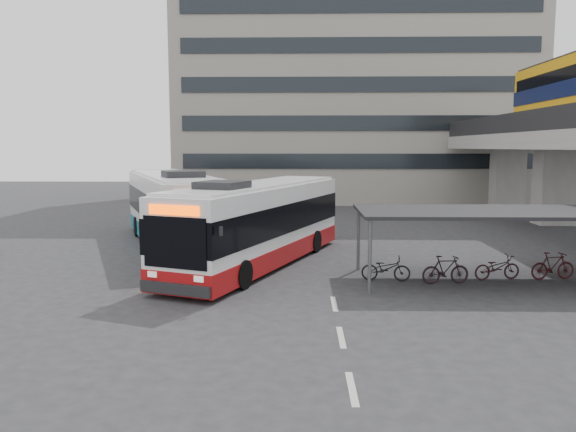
{
  "coord_description": "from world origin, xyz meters",
  "views": [
    {
      "loc": [
        1.49,
        -16.54,
        4.72
      ],
      "look_at": [
        0.97,
        5.53,
        2.0
      ],
      "focal_mm": 35.0,
      "sensor_mm": 36.0,
      "label": 1
    }
  ],
  "objects": [
    {
      "name": "ground",
      "position": [
        0.0,
        0.0,
        0.0
      ],
      "size": [
        120.0,
        120.0,
        0.0
      ],
      "primitive_type": "plane",
      "color": "#28282B",
      "rests_on": "ground"
    },
    {
      "name": "bike_shelter",
      "position": [
        8.5,
        3.0,
        1.52
      ],
      "size": [
        10.0,
        4.0,
        2.54
      ],
      "color": "#595B60",
      "rests_on": "ground"
    },
    {
      "name": "office_block",
      "position": [
        6.0,
        36.0,
        12.5
      ],
      "size": [
        30.0,
        15.0,
        25.0
      ],
      "primitive_type": "cube",
      "color": "gray",
      "rests_on": "ground"
    },
    {
      "name": "road_markings",
      "position": [
        2.5,
        -3.0,
        0.01
      ],
      "size": [
        0.15,
        7.6,
        0.01
      ],
      "color": "beige",
      "rests_on": "ground"
    },
    {
      "name": "bus_main",
      "position": [
        -0.2,
        5.69,
        1.64
      ],
      "size": [
        6.72,
        12.09,
        3.54
      ],
      "rotation": [
        0.0,
        0.0,
        -0.37
      ],
      "color": "white",
      "rests_on": "ground"
    },
    {
      "name": "bus_teal",
      "position": [
        -4.7,
        9.97,
        1.73
      ],
      "size": [
        7.31,
        12.67,
        3.72
      ],
      "rotation": [
        0.0,
        0.0,
        0.39
      ],
      "color": "white",
      "rests_on": "ground"
    },
    {
      "name": "pedestrian",
      "position": [
        -1.49,
        1.93,
        0.76
      ],
      "size": [
        0.37,
        0.56,
        1.53
      ],
      "primitive_type": "imported",
      "rotation": [
        0.0,
        0.0,
        1.59
      ],
      "color": "black",
      "rests_on": "ground"
    }
  ]
}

